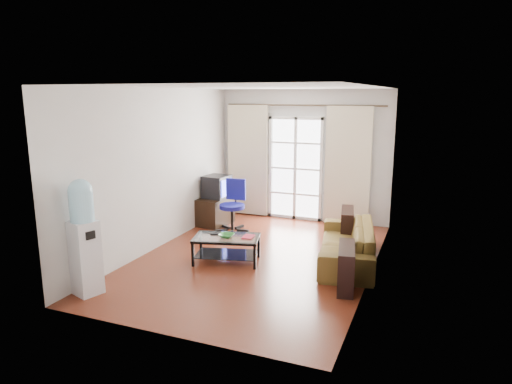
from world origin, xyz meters
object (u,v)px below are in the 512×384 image
sofa (347,243)px  task_chair (233,216)px  crt_tv (216,186)px  water_cooler (84,235)px  coffee_table (227,246)px  tv_stand (215,211)px

sofa → task_chair: task_chair is taller
sofa → crt_tv: size_ratio=4.00×
water_cooler → task_chair: bearing=98.2°
coffee_table → sofa: bearing=22.7°
tv_stand → crt_tv: bearing=95.0°
crt_tv → water_cooler: (-0.08, -3.64, 0.04)m
tv_stand → task_chair: size_ratio=0.75×
tv_stand → sofa: bearing=-14.7°
sofa → coffee_table: size_ratio=1.89×
coffee_table → water_cooler: size_ratio=0.73×
tv_stand → task_chair: bearing=-21.7°
sofa → crt_tv: 3.14m
tv_stand → crt_tv: 0.50m
task_chair → crt_tv: bearing=143.4°
water_cooler → tv_stand: bearing=107.3°
coffee_table → task_chair: 1.68m
tv_stand → crt_tv: size_ratio=1.39×
sofa → tv_stand: bearing=-121.5°
coffee_table → crt_tv: size_ratio=2.11×
sofa → crt_tv: bearing=-122.6°
tv_stand → water_cooler: size_ratio=0.48×
sofa → task_chair: size_ratio=2.16×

